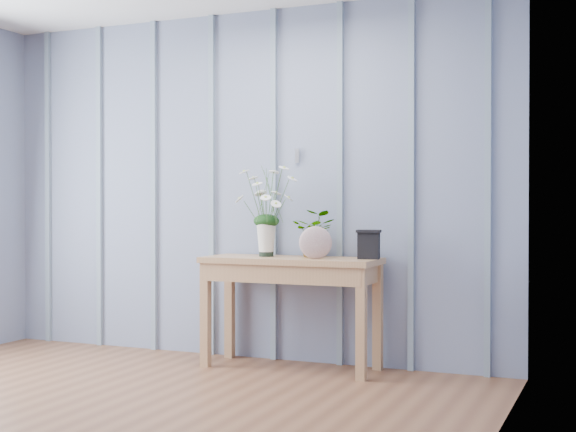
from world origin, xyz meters
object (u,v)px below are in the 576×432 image
at_px(sideboard, 291,274).
at_px(daisy_vase, 266,199).
at_px(carved_box, 369,244).
at_px(felt_disc_vessel, 316,243).

distance_m(sideboard, daisy_vase, 0.54).
height_order(sideboard, carved_box, carved_box).
height_order(sideboard, felt_disc_vessel, felt_disc_vessel).
height_order(daisy_vase, carved_box, daisy_vase).
xyz_separation_m(daisy_vase, carved_box, (0.72, 0.04, -0.30)).
distance_m(felt_disc_vessel, carved_box, 0.35).
relative_size(felt_disc_vessel, carved_box, 1.13).
xyz_separation_m(sideboard, carved_box, (0.53, 0.06, 0.21)).
xyz_separation_m(sideboard, felt_disc_vessel, (0.21, -0.09, 0.22)).
distance_m(sideboard, felt_disc_vessel, 0.32).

